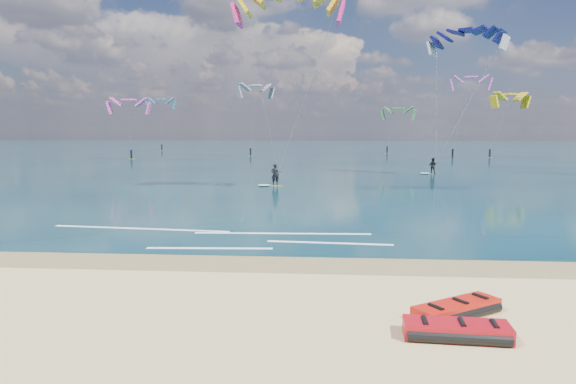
% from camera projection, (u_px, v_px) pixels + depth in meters
% --- Properties ---
extents(ground, '(320.00, 320.00, 0.00)m').
position_uv_depth(ground, '(303.00, 174.00, 54.64)').
color(ground, tan).
rests_on(ground, ground).
extents(wet_sand_strip, '(320.00, 2.40, 0.01)m').
position_uv_depth(wet_sand_strip, '(257.00, 263.00, 18.01)').
color(wet_sand_strip, olive).
rests_on(wet_sand_strip, ground).
extents(sea, '(320.00, 200.00, 0.04)m').
position_uv_depth(sea, '(316.00, 150.00, 118.00)').
color(sea, '#092632').
rests_on(sea, ground).
extents(packed_kite_left, '(2.83, 2.42, 0.41)m').
position_uv_depth(packed_kite_left, '(457.00, 316.00, 12.96)').
color(packed_kite_left, red).
rests_on(packed_kite_left, ground).
extents(packed_kite_mid, '(2.62, 1.34, 0.43)m').
position_uv_depth(packed_kite_mid, '(456.00, 338.00, 11.56)').
color(packed_kite_mid, '#B60C16').
rests_on(packed_kite_mid, ground).
extents(kitesurfer_main, '(8.23, 7.39, 15.59)m').
position_uv_depth(kitesurfer_main, '(282.00, 83.00, 38.46)').
color(kitesurfer_main, yellow).
rests_on(kitesurfer_main, sea).
extents(kitesurfer_far, '(8.27, 7.26, 15.51)m').
position_uv_depth(kitesurfer_far, '(451.00, 95.00, 51.17)').
color(kitesurfer_far, gold).
rests_on(kitesurfer_far, sea).
extents(shoreline_foam, '(15.82, 4.54, 0.01)m').
position_uv_depth(shoreline_foam, '(229.00, 236.00, 22.48)').
color(shoreline_foam, white).
rests_on(shoreline_foam, ground).
extents(distant_kites, '(70.55, 36.22, 13.07)m').
position_uv_depth(distant_kites, '(318.00, 125.00, 89.20)').
color(distant_kites, teal).
rests_on(distant_kites, ground).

